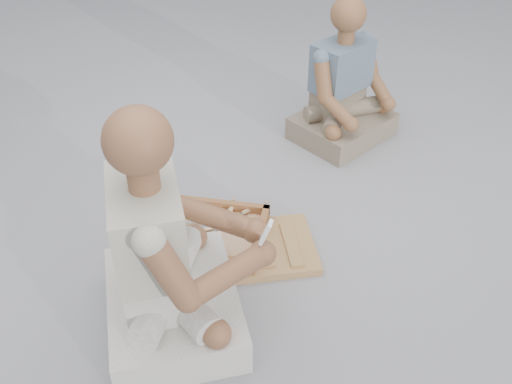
{
  "coord_description": "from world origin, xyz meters",
  "views": [
    {
      "loc": [
        -0.04,
        -1.87,
        1.88
      ],
      "look_at": [
        0.02,
        0.19,
        0.3
      ],
      "focal_mm": 40.0,
      "sensor_mm": 36.0,
      "label": 1
    }
  ],
  "objects_px": {
    "carved_panel": "(251,249)",
    "companion": "(344,94)",
    "tool_tray": "(209,233)",
    "craftsman": "(167,261)"
  },
  "relations": [
    {
      "from": "carved_panel",
      "to": "companion",
      "type": "distance_m",
      "value": 1.22
    },
    {
      "from": "tool_tray",
      "to": "companion",
      "type": "height_order",
      "value": "companion"
    },
    {
      "from": "tool_tray",
      "to": "craftsman",
      "type": "height_order",
      "value": "craftsman"
    },
    {
      "from": "carved_panel",
      "to": "tool_tray",
      "type": "relative_size",
      "value": 1.0
    },
    {
      "from": "carved_panel",
      "to": "companion",
      "type": "bearing_deg",
      "value": 60.88
    },
    {
      "from": "craftsman",
      "to": "companion",
      "type": "height_order",
      "value": "craftsman"
    },
    {
      "from": "carved_panel",
      "to": "craftsman",
      "type": "relative_size",
      "value": 0.6
    },
    {
      "from": "companion",
      "to": "carved_panel",
      "type": "bearing_deg",
      "value": 19.97
    },
    {
      "from": "tool_tray",
      "to": "companion",
      "type": "xyz_separation_m",
      "value": [
        0.78,
        0.96,
        0.22
      ]
    },
    {
      "from": "carved_panel",
      "to": "companion",
      "type": "height_order",
      "value": "companion"
    }
  ]
}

